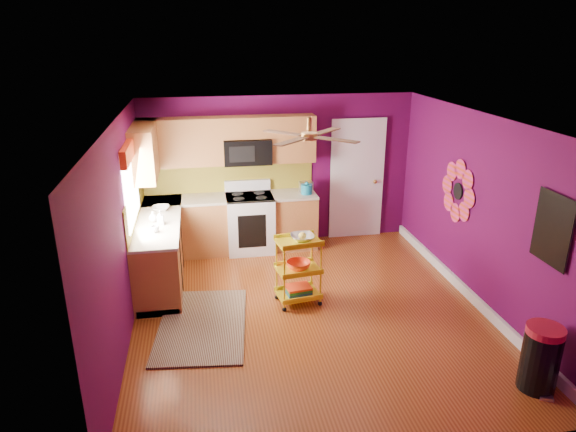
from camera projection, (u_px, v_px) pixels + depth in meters
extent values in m
plane|color=#6C2F10|center=(310.00, 312.00, 6.72)|extent=(5.00, 5.00, 0.00)
cube|color=#510941|center=(279.00, 171.00, 8.61)|extent=(4.50, 0.04, 2.50)
cube|color=#510941|center=(381.00, 334.00, 3.98)|extent=(4.50, 0.04, 2.50)
cube|color=#510941|center=(122.00, 234.00, 5.93)|extent=(0.04, 5.00, 2.50)
cube|color=#510941|center=(481.00, 212.00, 6.66)|extent=(0.04, 5.00, 2.50)
cube|color=silver|center=(313.00, 120.00, 5.87)|extent=(4.50, 5.00, 0.04)
cube|color=white|center=(468.00, 293.00, 7.06)|extent=(0.05, 4.90, 0.14)
cube|color=brown|center=(161.00, 250.00, 7.50)|extent=(0.60, 2.30, 0.90)
cube|color=brown|center=(232.00, 225.00, 8.47)|extent=(2.80, 0.60, 0.90)
cube|color=beige|center=(158.00, 220.00, 7.34)|extent=(0.63, 2.30, 0.04)
cube|color=beige|center=(231.00, 198.00, 8.31)|extent=(2.80, 0.63, 0.04)
cube|color=black|center=(163.00, 274.00, 7.64)|extent=(0.54, 2.30, 0.10)
cube|color=black|center=(233.00, 247.00, 8.60)|extent=(2.80, 0.54, 0.10)
cube|color=white|center=(250.00, 224.00, 8.48)|extent=(0.76, 0.66, 0.92)
cube|color=black|center=(249.00, 197.00, 8.33)|extent=(0.76, 0.62, 0.03)
cube|color=white|center=(247.00, 185.00, 8.55)|extent=(0.76, 0.06, 0.18)
cube|color=black|center=(252.00, 231.00, 8.19)|extent=(0.45, 0.02, 0.55)
cube|color=brown|center=(180.00, 142.00, 8.00)|extent=(1.32, 0.33, 0.75)
cube|color=brown|center=(292.00, 138.00, 8.29)|extent=(0.72, 0.33, 0.75)
cube|color=brown|center=(246.00, 127.00, 8.10)|extent=(0.76, 0.33, 0.34)
cube|color=brown|center=(145.00, 150.00, 7.47)|extent=(0.33, 1.30, 0.75)
cube|color=black|center=(247.00, 151.00, 8.20)|extent=(0.76, 0.38, 0.40)
cube|color=olive|center=(229.00, 177.00, 8.48)|extent=(2.80, 0.01, 0.51)
cube|color=olive|center=(135.00, 203.00, 7.20)|extent=(0.01, 2.30, 0.51)
cube|color=white|center=(131.00, 184.00, 6.80)|extent=(0.03, 1.20, 1.00)
cube|color=red|center=(129.00, 149.00, 6.65)|extent=(0.08, 1.35, 0.22)
cube|color=white|center=(357.00, 180.00, 8.88)|extent=(0.85, 0.04, 2.05)
cube|color=white|center=(357.00, 181.00, 8.87)|extent=(0.95, 0.02, 2.15)
sphere|color=#BF8C3F|center=(375.00, 182.00, 8.89)|extent=(0.07, 0.07, 0.07)
cylinder|color=black|center=(458.00, 191.00, 7.18)|extent=(0.01, 0.24, 0.24)
cube|color=#186C9C|center=(554.00, 229.00, 5.26)|extent=(0.03, 0.52, 0.72)
cube|color=black|center=(552.00, 229.00, 5.26)|extent=(0.01, 0.56, 0.76)
cylinder|color=#BF8C3F|center=(309.00, 124.00, 6.08)|extent=(0.06, 0.06, 0.16)
cylinder|color=#BF8C3F|center=(309.00, 136.00, 6.13)|extent=(0.20, 0.20, 0.08)
cube|color=#4C2D19|center=(326.00, 131.00, 6.42)|extent=(0.47, 0.47, 0.01)
cube|color=#4C2D19|center=(283.00, 133.00, 6.33)|extent=(0.47, 0.47, 0.01)
cube|color=#4C2D19|center=(291.00, 141.00, 5.84)|extent=(0.47, 0.47, 0.01)
cube|color=#4C2D19|center=(337.00, 140.00, 5.92)|extent=(0.47, 0.47, 0.01)
cube|color=black|center=(202.00, 325.00, 6.40)|extent=(1.24, 1.83, 0.02)
cylinder|color=yellow|center=(284.00, 279.00, 6.57)|extent=(0.02, 0.02, 0.87)
cylinder|color=yellow|center=(321.00, 274.00, 6.71)|extent=(0.02, 0.02, 0.87)
cylinder|color=yellow|center=(277.00, 268.00, 6.88)|extent=(0.02, 0.02, 0.87)
cylinder|color=yellow|center=(312.00, 263.00, 7.02)|extent=(0.02, 0.02, 0.87)
sphere|color=black|center=(284.00, 309.00, 6.72)|extent=(0.06, 0.06, 0.06)
sphere|color=black|center=(320.00, 303.00, 6.86)|extent=(0.06, 0.06, 0.06)
sphere|color=black|center=(277.00, 297.00, 7.03)|extent=(0.06, 0.06, 0.06)
sphere|color=black|center=(311.00, 292.00, 7.17)|extent=(0.06, 0.06, 0.06)
cube|color=yellow|center=(299.00, 242.00, 6.65)|extent=(0.61, 0.48, 0.03)
cube|color=yellow|center=(298.00, 269.00, 6.79)|extent=(0.61, 0.48, 0.03)
cube|color=yellow|center=(298.00, 294.00, 6.91)|extent=(0.61, 0.48, 0.03)
imported|color=beige|center=(302.00, 238.00, 6.65)|extent=(0.35, 0.35, 0.08)
sphere|color=yellow|center=(302.00, 236.00, 6.64)|extent=(0.10, 0.10, 0.10)
imported|color=red|center=(298.00, 265.00, 6.77)|extent=(0.36, 0.36, 0.10)
cube|color=navy|center=(298.00, 292.00, 6.90)|extent=(0.36, 0.29, 0.04)
cube|color=#267233|center=(298.00, 289.00, 6.89)|extent=(0.36, 0.29, 0.04)
cube|color=red|center=(298.00, 287.00, 6.88)|extent=(0.36, 0.29, 0.03)
cylinder|color=black|center=(540.00, 361.00, 5.18)|extent=(0.50, 0.50, 0.64)
cylinder|color=#A8182B|center=(546.00, 331.00, 5.06)|extent=(0.37, 0.37, 0.07)
cube|color=beige|center=(546.00, 398.00, 5.12)|extent=(0.14, 0.11, 0.03)
cylinder|color=#12708C|center=(307.00, 189.00, 8.40)|extent=(0.18, 0.18, 0.16)
sphere|color=#12708C|center=(307.00, 183.00, 8.37)|extent=(0.06, 0.06, 0.06)
cube|color=beige|center=(306.00, 187.00, 8.49)|extent=(0.22, 0.15, 0.18)
imported|color=#EA3F72|center=(160.00, 218.00, 7.07)|extent=(0.09, 0.09, 0.20)
imported|color=white|center=(153.00, 216.00, 7.18)|extent=(0.12, 0.12, 0.15)
imported|color=white|center=(161.00, 208.00, 7.65)|extent=(0.25, 0.25, 0.06)
imported|color=white|center=(155.00, 229.00, 6.81)|extent=(0.11, 0.11, 0.09)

